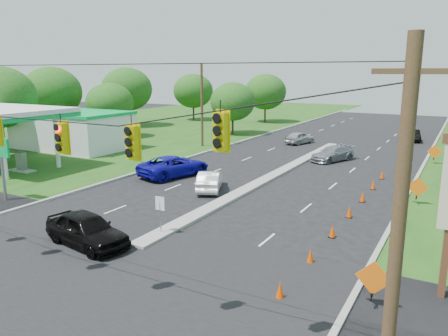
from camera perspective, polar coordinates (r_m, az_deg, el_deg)
The scene contains 35 objects.
ground at distance 18.84m, azimuth -19.68°, elevation -14.07°, with size 160.00×160.00×0.00m, color black.
grass_left at distance 53.58m, azimuth -24.95°, elevation 2.54°, with size 40.00×160.00×0.06m, color #1E4714.
cross_street at distance 18.84m, azimuth -19.68°, elevation -14.07°, with size 160.00×14.00×0.02m, color black.
curb_left at distance 47.63m, azimuth -0.40°, elevation 2.60°, with size 0.25×110.00×0.16m, color gray.
curb_right at distance 41.71m, azimuth 24.51°, elevation 0.03°, with size 0.25×110.00×0.16m, color gray.
median at distance 35.34m, azimuth 6.65°, elevation -0.99°, with size 1.00×34.00×0.18m, color gray.
median_sign at distance 22.32m, azimuth -8.34°, elevation -5.18°, with size 0.55×0.06×2.05m.
signal_span at distance 16.69m, azimuth -23.60°, elevation 0.31°, with size 25.60×0.32×9.00m.
utility_pole_far_left at distance 48.29m, azimuth -2.91°, elevation 8.10°, with size 0.28×0.28×9.00m, color #422D1C.
gas_station at distance 48.41m, azimuth -20.53°, elevation 5.05°, with size 18.40×19.70×5.20m.
cone_0 at distance 16.75m, azimuth 7.32°, elevation -15.55°, with size 0.32×0.32×0.70m, color #E44000.
cone_1 at distance 19.73m, azimuth 11.21°, elevation -11.18°, with size 0.32×0.32×0.70m, color #E44000.
cone_2 at distance 22.86m, azimuth 13.99°, elevation -7.96°, with size 0.32×0.32×0.70m, color #E44000.
cone_3 at distance 26.08m, azimuth 16.05°, elevation -5.51°, with size 0.32×0.32×0.70m, color #E44000.
cone_4 at distance 29.37m, azimuth 17.65°, elevation -3.59°, with size 0.32×0.32×0.70m, color #E44000.
cone_5 at distance 32.70m, azimuth 18.92°, elevation -2.07°, with size 0.32×0.32×0.70m, color #E44000.
cone_6 at distance 36.06m, azimuth 19.95°, elevation -0.82°, with size 0.32×0.32×0.70m, color #E44000.
cone_7 at distance 39.37m, azimuth 21.66°, elevation 0.12°, with size 0.32×0.32×0.70m, color #E44000.
cone_8 at distance 42.79m, azimuth 22.31°, elevation 0.99°, with size 0.32×0.32×0.70m, color #E44000.
cone_9 at distance 46.21m, azimuth 22.87°, elevation 1.74°, with size 0.32×0.32×0.70m, color #E44000.
work_sign_0 at distance 16.57m, azimuth 18.94°, elevation -13.61°, with size 1.27×0.58×1.37m.
work_sign_1 at distance 29.74m, azimuth 23.94°, elevation -2.41°, with size 1.27×0.58×1.37m.
work_sign_2 at distance 43.44m, azimuth 25.79°, elevation 1.84°, with size 1.27×0.58×1.37m.
tree_2 at distance 56.62m, azimuth -14.69°, elevation 8.20°, with size 5.88×5.88×6.86m.
tree_3 at distance 67.96m, azimuth -12.57°, elevation 10.01°, with size 7.56×7.56×8.82m.
tree_4 at distance 75.11m, azimuth -4.05°, elevation 10.01°, with size 6.72×6.72×7.84m.
tree_5 at distance 57.69m, azimuth 1.15°, elevation 8.67°, with size 5.88×5.88×6.86m.
tree_6 at distance 72.00m, azimuth 5.44°, elevation 9.88°, with size 6.72×6.72×7.84m.
tree_14 at distance 61.06m, azimuth -21.58°, elevation 9.19°, with size 7.56×7.56×8.82m.
black_sedan at distance 22.02m, azimuth -17.49°, elevation -7.67°, with size 1.94×4.83×1.65m, color black.
white_sedan at distance 30.68m, azimuth -1.87°, elevation -1.65°, with size 1.47×4.23×1.39m, color silver.
blue_pickup at distance 35.02m, azimuth -6.53°, elevation 0.28°, with size 2.76×5.98×1.66m, color #110B9E.
silver_car_far at distance 41.95m, azimuth 13.97°, elevation 1.83°, with size 1.94×4.76×1.38m, color gray.
silver_car_oncoming at distance 51.30m, azimuth 9.84°, elevation 3.93°, with size 1.67×4.14×1.41m, color #999999.
dark_car_receding at distance 57.22m, azimuth 23.43°, elevation 3.94°, with size 1.46×4.18×1.38m, color black.
Camera 1 is at (13.08, -10.79, 8.20)m, focal length 35.00 mm.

